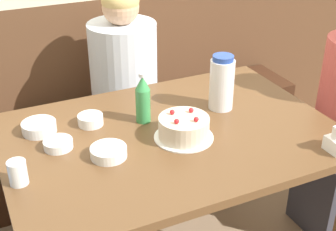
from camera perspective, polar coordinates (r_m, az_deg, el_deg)
name	(u,v)px	position (r m, az deg, el deg)	size (l,w,h in m)	color
bench_seat	(111,144)	(2.81, -6.97, -3.47)	(2.36, 0.38, 0.47)	#381E11
dining_table	(171,152)	(1.92, 0.32, -4.44)	(1.32, 0.92, 0.76)	brown
birthday_cake	(184,128)	(1.82, 1.94, -1.54)	(0.23, 0.23, 0.11)	white
water_pitcher	(222,83)	(2.03, 6.57, 3.98)	(0.11, 0.11, 0.24)	white
soju_bottle	(143,99)	(1.91, -3.08, 2.02)	(0.06, 0.06, 0.22)	#388E4C
bowl_soup_white	(91,120)	(1.95, -9.43, -0.53)	(0.10, 0.10, 0.04)	white
bowl_rice_small	(58,144)	(1.82, -13.24, -3.40)	(0.11, 0.11, 0.03)	white
bowl_side_dish	(109,152)	(1.73, -7.25, -4.45)	(0.14, 0.14, 0.04)	white
bowl_sauce_shallow	(39,127)	(1.94, -15.44, -1.38)	(0.14, 0.14, 0.04)	white
glass_water_tall	(18,173)	(1.65, -17.85, -6.65)	(0.06, 0.06, 0.09)	silver
person_grey_tee	(125,98)	(2.57, -5.26, 2.15)	(0.36, 0.36, 1.19)	#33333D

